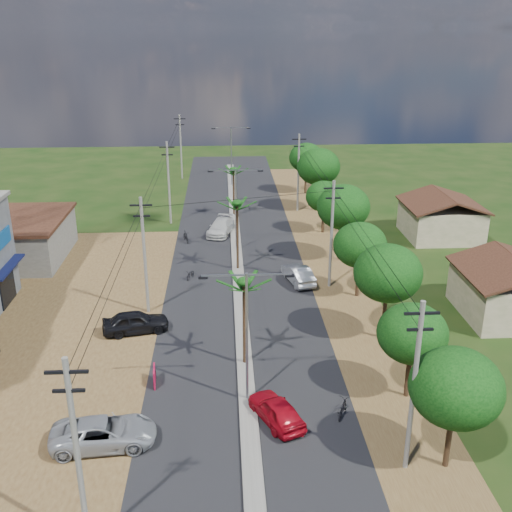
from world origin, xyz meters
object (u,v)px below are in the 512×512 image
Objects in this scene: car_red_near at (276,410)px; car_parked_dark at (136,322)px; car_white_far at (221,227)px; roadside_sign at (154,377)px; car_parked_silver at (104,433)px; moto_rider_east at (342,409)px; car_silver_mid at (298,275)px.

car_parked_dark is (-9.00, 10.78, 0.07)m from car_red_near.
car_white_far is 28.28m from roadside_sign.
car_parked_silver reaches higher than roadside_sign.
car_parked_dark is 2.68× the size of moto_rider_east.
car_parked_dark reaches higher than moto_rider_east.
car_white_far reaches higher than car_silver_mid.
moto_rider_east is at bearing -23.88° from roadside_sign.
car_parked_dark reaches higher than car_red_near.
car_white_far is at bearing -109.41° from car_red_near.
moto_rider_east is at bearing -141.67° from car_parked_dark.
roadside_sign reaches higher than moto_rider_east.
car_silver_mid is at bearing -125.25° from car_red_near.
car_white_far is at bearing -77.36° from car_silver_mid.
car_parked_silver is at bearing -114.91° from roadside_sign.
car_parked_dark is (-12.50, -8.12, 0.04)m from car_silver_mid.
car_silver_mid is (3.50, 18.90, 0.03)m from car_red_near.
car_parked_silver reaches higher than car_silver_mid.
car_silver_mid is 14.91m from car_parked_dark.
car_red_near is at bearing 65.76° from car_silver_mid.
roadside_sign is at bearing 4.59° from moto_rider_east.
roadside_sign is at bearing 41.07° from car_silver_mid.
roadside_sign is (-10.70, 3.66, 0.12)m from moto_rider_east.
car_white_far is at bearing -54.56° from moto_rider_east.
car_white_far is at bearing -15.37° from car_parked_silver.
car_red_near is 0.91× the size of car_parked_dark.
car_parked_dark reaches higher than car_silver_mid.
roadside_sign is (-10.50, -14.90, -0.17)m from car_silver_mid.
car_white_far reaches higher than car_red_near.
car_white_far is 2.99× the size of moto_rider_east.
car_parked_dark is at bearing -91.11° from car_white_far.
car_red_near is at bearing -85.71° from car_parked_silver.
moto_rider_east is (0.20, -18.56, -0.29)m from car_silver_mid.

